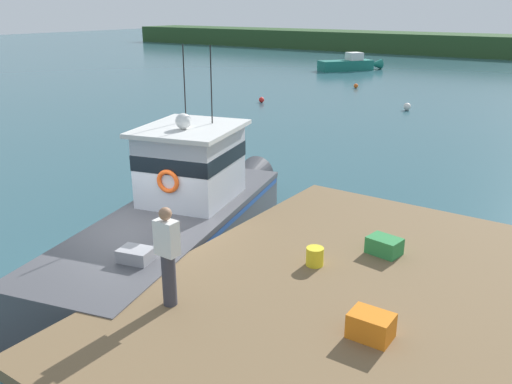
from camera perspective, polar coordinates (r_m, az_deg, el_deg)
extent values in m
plane|color=#2D5660|center=(12.37, -11.85, -8.47)|extent=(200.00, 200.00, 0.00)
cylinder|color=#4C3D2D|center=(13.92, 6.73, -2.69)|extent=(0.36, 0.36, 1.00)
cube|color=brown|center=(9.30, 9.03, -10.41)|extent=(6.00, 9.00, 0.20)
cube|color=#4C4C51|center=(12.42, -9.12, -5.34)|extent=(4.42, 8.37, 1.10)
cone|color=#4C4C51|center=(16.56, -0.92, 1.22)|extent=(1.51, 2.02, 1.10)
cube|color=#234C9E|center=(12.25, -9.23, -3.42)|extent=(4.40, 8.22, 0.12)
cube|color=#4C4C51|center=(12.19, -9.27, -2.73)|extent=(4.46, 8.38, 0.12)
cube|color=silver|center=(12.91, -6.88, 2.59)|extent=(2.39, 2.60, 1.80)
cube|color=black|center=(12.82, -6.94, 3.94)|extent=(2.41, 2.63, 0.36)
cube|color=silver|center=(12.67, -7.05, 6.71)|extent=(2.70, 2.96, 0.10)
sphere|color=white|center=(12.36, -7.73, 7.46)|extent=(0.36, 0.36, 0.36)
cylinder|color=black|center=(13.10, -7.61, 11.32)|extent=(0.03, 0.03, 1.80)
cylinder|color=black|center=(12.79, -4.77, 11.23)|extent=(0.03, 0.03, 1.80)
cube|color=#939399|center=(10.16, -12.62, -6.82)|extent=(0.69, 0.58, 0.36)
torus|color=orange|center=(10.31, -18.88, -7.79)|extent=(0.68, 0.68, 0.12)
torus|color=#EA5119|center=(11.95, -9.34, 1.11)|extent=(0.55, 0.23, 0.54)
cube|color=orange|center=(7.96, 12.10, -13.71)|extent=(0.60, 0.45, 0.37)
cube|color=#2D8442|center=(10.48, 13.46, -5.57)|extent=(0.66, 0.52, 0.32)
cylinder|color=yellow|center=(9.82, 6.26, -6.82)|extent=(0.32, 0.32, 0.34)
cylinder|color=#383842|center=(8.55, -9.20, -9.17)|extent=(0.22, 0.22, 0.86)
cube|color=white|center=(8.24, -9.46, -4.82)|extent=(0.36, 0.22, 0.56)
sphere|color=#9E7051|center=(8.09, -9.61, -2.29)|extent=(0.20, 0.20, 0.20)
cube|color=#196B5B|center=(51.32, 9.48, 13.11)|extent=(4.20, 5.01, 0.91)
cone|color=#196B5B|center=(52.92, 12.53, 13.10)|extent=(1.47, 1.55, 0.91)
cube|color=silver|center=(51.68, 10.41, 13.99)|extent=(1.77, 1.76, 0.68)
sphere|color=red|center=(33.55, 0.59, 9.76)|extent=(0.33, 0.33, 0.33)
sphere|color=#EA5B19|center=(40.26, 10.56, 11.02)|extent=(0.32, 0.32, 0.32)
sphere|color=silver|center=(32.15, 15.74, 8.71)|extent=(0.42, 0.42, 0.42)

